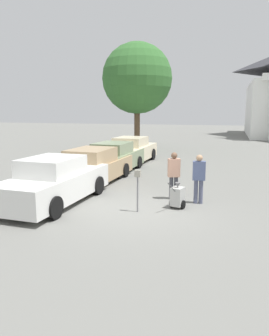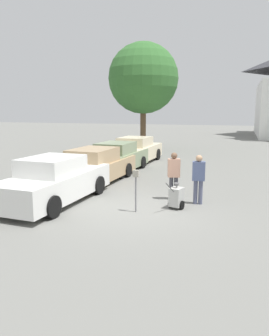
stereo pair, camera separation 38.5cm
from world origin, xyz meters
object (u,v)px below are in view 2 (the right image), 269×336
at_px(parked_car_cream, 136,151).
at_px(equipment_cart, 176,197).
at_px(parking_meter, 136,183).
at_px(parked_car_sage, 117,158).
at_px(person_worker, 174,173).
at_px(parked_car_tan, 95,167).
at_px(parked_car_white, 55,181).
at_px(person_supervisor, 199,176).

height_order(parked_car_cream, equipment_cart, parked_car_cream).
height_order(parking_meter, equipment_cart, parking_meter).
height_order(parked_car_sage, parking_meter, parked_car_sage).
xyz_separation_m(parking_meter, person_worker, (0.83, 1.80, 0.03)).
bearing_deg(parked_car_sage, parked_car_cream, 92.40).
height_order(parked_car_sage, equipment_cart, parked_car_sage).
xyz_separation_m(parked_car_sage, parked_car_cream, (-0.00, 3.18, 0.01)).
xyz_separation_m(parked_car_tan, equipment_cart, (4.10, -2.66, -0.31)).
relative_size(parked_car_sage, equipment_cart, 4.83).
bearing_deg(equipment_cart, parking_meter, -131.16).
distance_m(parked_car_cream, person_worker, 8.37).
relative_size(parked_car_white, person_worker, 2.92).
relative_size(parked_car_white, parking_meter, 3.68).
relative_size(parked_car_cream, person_supervisor, 2.91).
distance_m(parked_car_tan, person_worker, 4.13).
xyz_separation_m(parking_meter, equipment_cart, (1.13, 0.76, -0.55)).
distance_m(parked_car_tan, equipment_cart, 4.89).
distance_m(parked_car_cream, person_supervisor, 9.07).
distance_m(parked_car_sage, person_worker, 5.73).
bearing_deg(parking_meter, person_supervisor, 40.99).
bearing_deg(equipment_cart, person_supervisor, 65.64).
relative_size(person_worker, equipment_cart, 1.69).
bearing_deg(equipment_cart, parked_car_sage, 142.35).
relative_size(parked_car_sage, person_worker, 2.87).
relative_size(parked_car_cream, person_worker, 2.90).
bearing_deg(person_worker, equipment_cart, 86.73).
bearing_deg(parked_car_sage, parked_car_white, -87.60).
bearing_deg(parked_car_white, parked_car_cream, 92.40).
distance_m(person_worker, equipment_cart, 1.22).
distance_m(parked_car_white, parked_car_cream, 9.08).
bearing_deg(person_worker, person_supervisor, 142.12).
xyz_separation_m(parked_car_white, parked_car_sage, (0.00, 5.90, -0.03)).
relative_size(person_worker, person_supervisor, 1.00).
bearing_deg(person_worker, parked_car_white, 3.68).
bearing_deg(equipment_cart, person_worker, 120.91).
height_order(person_worker, person_supervisor, person_worker).
bearing_deg(equipment_cart, parked_car_white, -157.15).
distance_m(parked_car_sage, equipment_cart, 6.72).
xyz_separation_m(parked_car_cream, person_worker, (3.79, -7.46, 0.24)).
distance_m(parked_car_cream, equipment_cart, 9.44).
height_order(parked_car_tan, person_supervisor, person_supervisor).
distance_m(parked_car_white, person_supervisor, 4.88).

